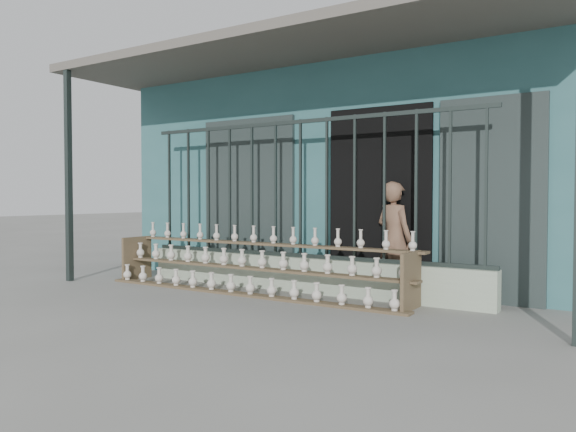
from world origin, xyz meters
The scene contains 6 objects.
ground centered at (0.00, 0.00, 0.00)m, with size 60.00×60.00×0.00m, color slate.
workshop_building centered at (0.00, 4.23, 1.62)m, with size 7.40×6.60×3.21m.
parapet_wall centered at (0.00, 1.30, 0.23)m, with size 5.00×0.20×0.45m, color #A3B39A.
security_fence centered at (0.00, 1.30, 1.35)m, with size 5.00×0.04×1.80m.
shelf_rack centered at (-0.49, 0.88, 0.36)m, with size 4.50×0.68×0.85m.
elderly_woman centered at (1.18, 1.61, 0.72)m, with size 0.52×0.34×1.43m, color brown.
Camera 1 is at (3.82, -4.96, 1.25)m, focal length 35.00 mm.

